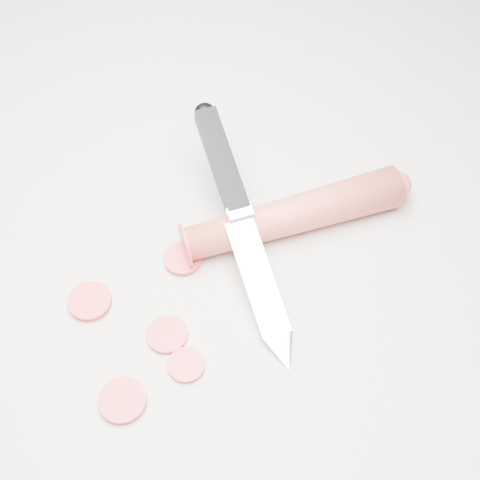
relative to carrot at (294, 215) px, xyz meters
The scene contains 8 objects.
ground 0.08m from the carrot, 122.81° to the right, with size 2.40×2.40×0.00m, color beige.
carrot is the anchor object (origin of this frame).
carrot_slice_0 0.15m from the carrot, 95.06° to the right, with size 0.03×0.03×0.01m, color #F0393C.
carrot_slice_1 0.19m from the carrot, 116.20° to the right, with size 0.04×0.04×0.01m, color #F0393C.
carrot_slice_2 0.21m from the carrot, 90.44° to the right, with size 0.04×0.04×0.01m, color #F0393C.
carrot_slice_3 0.10m from the carrot, 120.35° to the right, with size 0.03×0.03×0.01m, color #F0393C.
carrot_slice_4 0.16m from the carrot, 84.17° to the right, with size 0.03×0.03×0.01m, color #F0393C.
kitchen_knife 0.05m from the carrot, 109.27° to the right, with size 0.22×0.15×0.08m, color silver, non-canonical shape.
Camera 1 is at (0.23, -0.23, 0.50)m, focal length 50.00 mm.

